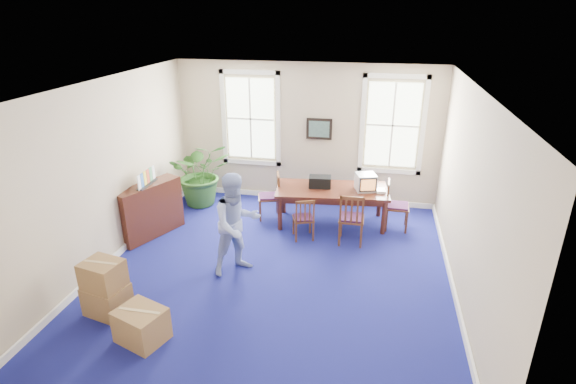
% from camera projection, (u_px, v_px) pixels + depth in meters
% --- Properties ---
extents(floor, '(6.50, 6.50, 0.00)m').
position_uv_depth(floor, '(276.00, 270.00, 7.90)').
color(floor, navy).
rests_on(floor, ground).
extents(ceiling, '(6.50, 6.50, 0.00)m').
position_uv_depth(ceiling, '(274.00, 86.00, 6.68)').
color(ceiling, white).
rests_on(ceiling, ground).
extents(wall_back, '(6.50, 0.00, 6.50)m').
position_uv_depth(wall_back, '(306.00, 134.00, 10.24)').
color(wall_back, tan).
rests_on(wall_back, ground).
extents(wall_front, '(6.50, 0.00, 6.50)m').
position_uv_depth(wall_front, '(201.00, 306.00, 4.35)').
color(wall_front, tan).
rests_on(wall_front, ground).
extents(wall_left, '(0.00, 6.50, 6.50)m').
position_uv_depth(wall_left, '(107.00, 173.00, 7.83)').
color(wall_left, tan).
rests_on(wall_left, ground).
extents(wall_right, '(0.00, 6.50, 6.50)m').
position_uv_depth(wall_right, '(469.00, 200.00, 6.75)').
color(wall_right, tan).
rests_on(wall_right, ground).
extents(baseboard_back, '(6.00, 0.04, 0.12)m').
position_uv_depth(baseboard_back, '(305.00, 197.00, 10.80)').
color(baseboard_back, white).
rests_on(baseboard_back, ground).
extents(baseboard_left, '(0.04, 6.50, 0.12)m').
position_uv_depth(baseboard_left, '(121.00, 250.00, 8.42)').
color(baseboard_left, white).
rests_on(baseboard_left, ground).
extents(baseboard_right, '(0.04, 6.50, 0.12)m').
position_uv_depth(baseboard_right, '(453.00, 286.00, 7.35)').
color(baseboard_right, white).
rests_on(baseboard_right, ground).
extents(window_left, '(1.40, 0.12, 2.20)m').
position_uv_depth(window_left, '(251.00, 119.00, 10.34)').
color(window_left, white).
rests_on(window_left, ground).
extents(window_right, '(1.40, 0.12, 2.20)m').
position_uv_depth(window_right, '(393.00, 125.00, 9.76)').
color(window_right, white).
rests_on(window_right, ground).
extents(wall_picture, '(0.58, 0.06, 0.48)m').
position_uv_depth(wall_picture, '(319.00, 129.00, 10.08)').
color(wall_picture, black).
rests_on(wall_picture, ground).
extents(conference_table, '(2.41, 1.30, 0.79)m').
position_uv_depth(conference_table, '(331.00, 206.00, 9.50)').
color(conference_table, '#491F13').
rests_on(conference_table, ground).
extents(crt_tv, '(0.49, 0.51, 0.35)m').
position_uv_depth(crt_tv, '(366.00, 182.00, 9.20)').
color(crt_tv, '#B7B7BC').
rests_on(crt_tv, conference_table).
extents(game_console, '(0.22, 0.25, 0.06)m').
position_uv_depth(game_console, '(381.00, 191.00, 9.16)').
color(game_console, white).
rests_on(game_console, conference_table).
extents(equipment_bag, '(0.48, 0.34, 0.23)m').
position_uv_depth(equipment_bag, '(320.00, 182.00, 9.40)').
color(equipment_bag, black).
rests_on(equipment_bag, conference_table).
extents(chair_near_left, '(0.50, 0.50, 0.88)m').
position_uv_depth(chair_near_left, '(303.00, 218.00, 8.85)').
color(chair_near_left, brown).
rests_on(chair_near_left, ground).
extents(chair_near_right, '(0.48, 0.48, 1.06)m').
position_uv_depth(chair_near_right, '(352.00, 218.00, 8.65)').
color(chair_near_right, brown).
rests_on(chair_near_right, ground).
extents(chair_end_left, '(0.56, 0.56, 1.00)m').
position_uv_depth(chair_end_left, '(269.00, 196.00, 9.70)').
color(chair_end_left, brown).
rests_on(chair_end_left, ground).
extents(chair_end_right, '(0.47, 0.47, 1.03)m').
position_uv_depth(chair_end_right, '(398.00, 206.00, 9.20)').
color(chair_end_right, brown).
rests_on(chair_end_right, ground).
extents(man, '(1.11, 1.09, 1.80)m').
position_uv_depth(man, '(237.00, 224.00, 7.56)').
color(man, '#91A2D8').
rests_on(man, ground).
extents(credenza, '(0.92, 1.42, 1.08)m').
position_uv_depth(credenza, '(150.00, 210.00, 8.92)').
color(credenza, '#491F13').
rests_on(credenza, ground).
extents(brochure_rack, '(0.20, 0.71, 0.31)m').
position_uv_depth(brochure_rack, '(146.00, 178.00, 8.65)').
color(brochure_rack, '#99999E').
rests_on(brochure_rack, credenza).
extents(potted_plant, '(1.74, 1.65, 1.52)m').
position_uv_depth(potted_plant, '(201.00, 173.00, 10.30)').
color(potted_plant, '#2A5B1F').
rests_on(potted_plant, ground).
extents(cardboard_boxes, '(1.96, 1.96, 0.92)m').
position_uv_depth(cardboard_boxes, '(123.00, 284.00, 6.70)').
color(cardboard_boxes, '#9C7141').
rests_on(cardboard_boxes, ground).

